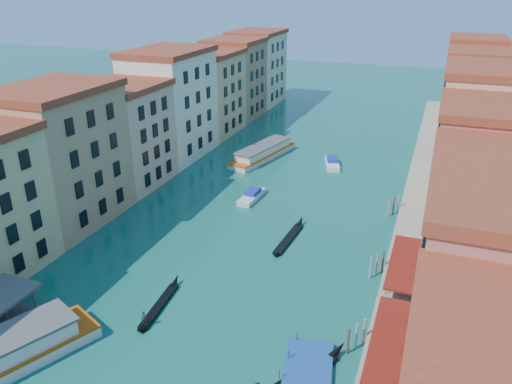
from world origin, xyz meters
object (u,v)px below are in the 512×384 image
vaporetto_far (263,152)px  gondola_fore (159,305)px  gondola_right (293,379)px  blue_dock (308,365)px

vaporetto_far → gondola_fore: vaporetto_far is taller
gondola_right → blue_dock: gondola_right is taller
gondola_right → gondola_fore: bearing=-166.6°
blue_dock → vaporetto_far: bearing=103.6°
gondola_fore → gondola_right: bearing=-23.6°
vaporetto_far → gondola_fore: bearing=-69.9°
blue_dock → gondola_right: bearing=-119.3°
vaporetto_far → gondola_right: bearing=-54.4°
vaporetto_far → blue_dock: bearing=-52.7°
vaporetto_far → gondola_fore: (5.97, -50.29, -0.87)m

